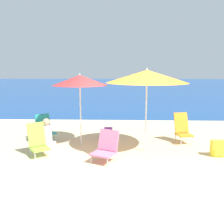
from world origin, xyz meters
TOP-DOWN VIEW (x-y plane):
  - ground_plane at (0.00, 0.00)m, footprint 60.00×60.00m
  - sea_water at (0.00, 24.96)m, footprint 60.00×40.00m
  - beach_umbrella_red at (-1.45, 1.50)m, footprint 1.52×1.52m
  - beach_umbrella_orange at (0.34, 1.03)m, footprint 2.09×2.09m
  - beach_chair_teal at (-2.63, 1.92)m, footprint 0.71×0.73m
  - beach_chair_pink at (-0.66, 0.28)m, footprint 0.71×0.74m
  - beach_chair_lime at (-2.40, 0.61)m, footprint 0.66×0.68m
  - beach_chair_orange at (1.50, 1.86)m, footprint 0.53×0.62m
  - person_seated_near at (-2.34, 1.17)m, footprint 0.43×0.46m
  - backpack_yellow at (2.10, 0.69)m, footprint 0.32×0.21m
  - backpack_purple at (-0.71, 2.23)m, footprint 0.26×0.24m

SIDE VIEW (x-z plane):
  - ground_plane at x=0.00m, z-range 0.00..0.00m
  - sea_water at x=0.00m, z-range 0.00..0.01m
  - backpack_purple at x=-0.71m, z-range 0.00..0.32m
  - backpack_yellow at x=2.10m, z-range 0.00..0.40m
  - beach_chair_pink at x=-0.66m, z-range -0.02..0.70m
  - person_seated_near at x=-2.34m, z-range -0.07..0.76m
  - beach_chair_lime at x=-2.40m, z-range -0.03..0.78m
  - beach_chair_teal at x=-2.63m, z-range -0.02..0.77m
  - beach_chair_orange at x=1.50m, z-range 0.00..0.86m
  - beach_umbrella_red at x=-1.45m, z-range 0.83..2.85m
  - beach_umbrella_orange at x=0.34m, z-range 0.88..3.04m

